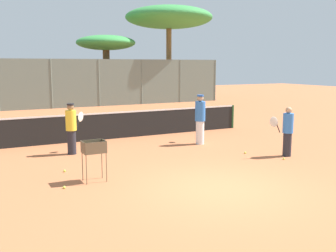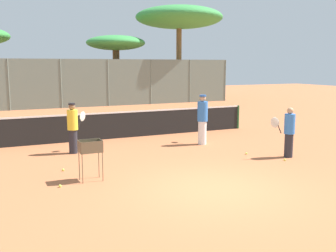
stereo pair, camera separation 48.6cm
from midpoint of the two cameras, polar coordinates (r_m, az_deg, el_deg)
name	(u,v)px [view 1 (the left image)]	position (r m, az deg, el deg)	size (l,w,h in m)	color
ground_plane	(221,189)	(9.43, 6.25, -9.13)	(80.00, 80.00, 0.00)	#B7663D
tennis_net	(115,125)	(15.72, -8.59, 0.18)	(11.61, 0.10, 1.07)	#26592D
back_fence	(51,84)	(27.44, -17.05, 5.86)	(26.30, 0.08, 3.31)	slate
tree_0	(106,44)	(30.97, -9.45, 11.63)	(4.50, 4.50, 5.14)	brown
tree_1	(169,18)	(33.53, -0.30, 15.40)	(7.19, 7.19, 7.67)	brown
player_white_outfit	(71,128)	(13.24, -14.87, -0.28)	(0.75, 0.64, 1.67)	#26262D
player_red_cap	(287,131)	(13.02, 15.93, -0.70)	(0.87, 0.33, 1.59)	#26262D
player_yellow_shirt	(200,119)	(14.46, 3.72, 1.07)	(0.46, 0.90, 1.83)	white
ball_cart	(94,150)	(10.01, -12.04, -3.49)	(0.56, 0.41, 1.04)	brown
tennis_ball_0	(245,153)	(13.20, 10.11, -3.84)	(0.07, 0.07, 0.07)	#D1E54C
tennis_ball_1	(284,159)	(12.63, 15.42, -4.60)	(0.07, 0.07, 0.07)	#D1E54C
tennis_ball_2	(65,171)	(11.24, -15.99, -6.28)	(0.07, 0.07, 0.07)	#D1E54C
tennis_ball_3	(64,187)	(9.80, -16.23, -8.54)	(0.07, 0.07, 0.07)	#D1E54C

